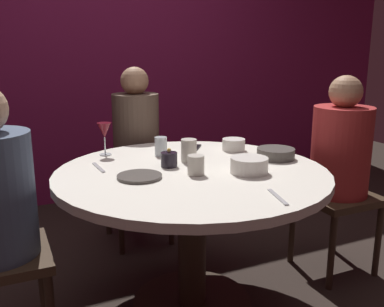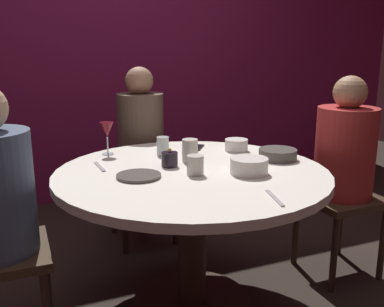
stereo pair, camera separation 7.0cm
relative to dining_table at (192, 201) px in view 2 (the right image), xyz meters
The scene contains 17 objects.
ground_plane 0.57m from the dining_table, ahead, with size 8.00×8.00×0.00m, color #2D231E.
back_wall 2.02m from the dining_table, 90.00° to the left, with size 6.00×0.10×2.60m, color maroon.
dining_table is the anchor object (origin of this frame).
seated_diner_back 0.88m from the dining_table, 90.00° to the left, with size 0.40×0.40×1.17m.
seated_diner_right 0.93m from the dining_table, ahead, with size 0.40×0.40×1.14m.
candle_holder 0.23m from the dining_table, 127.65° to the left, with size 0.08×0.08×0.09m.
wine_glass 0.62m from the dining_table, 123.45° to the left, with size 0.08×0.08×0.18m.
dinner_plate 0.31m from the dining_table, behind, with size 0.20×0.20×0.01m, color #4C4742.
cell_phone 0.48m from the dining_table, 64.48° to the left, with size 0.07×0.14×0.01m, color black.
bowl_serving_large 0.52m from the dining_table, ahead, with size 0.20×0.20×0.05m, color #4C4742.
bowl_salad_center 0.33m from the dining_table, 35.12° to the right, with size 0.17×0.17×0.07m, color silver.
bowl_small_white 0.50m from the dining_table, 35.15° to the left, with size 0.13×0.13×0.07m, color silver.
cup_near_candle 0.22m from the dining_table, 101.83° to the right, with size 0.08×0.08×0.09m, color beige.
cup_by_left_diner 0.26m from the dining_table, 71.19° to the left, with size 0.08×0.08×0.12m, color beige.
cup_by_right_diner 0.38m from the dining_table, 96.01° to the left, with size 0.07×0.07×0.10m, color silver.
fork_near_plate 0.48m from the dining_table, 151.11° to the left, with size 0.02×0.18×0.01m, color #B7B7BC.
knife_near_plate 0.53m from the dining_table, 74.23° to the right, with size 0.02×0.18×0.01m, color #B7B7BC.
Camera 2 is at (-0.75, -1.81, 1.28)m, focal length 40.30 mm.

